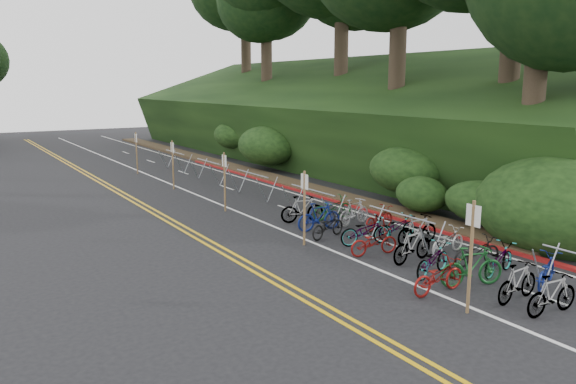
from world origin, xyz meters
TOP-DOWN VIEW (x-y plane):
  - ground at (0.00, 0.00)m, footprint 120.00×120.00m
  - road_markings at (0.63, 10.10)m, footprint 7.47×80.00m
  - red_curb at (5.70, 12.00)m, footprint 0.25×28.00m
  - embankment at (12.96, 19.04)m, footprint 14.30×48.14m
  - bike_racks_rest at (3.00, 13.00)m, footprint 1.14×23.00m
  - signpost_near at (0.68, -1.76)m, footprint 0.08×0.40m
  - signposts_rest at (0.60, 14.00)m, footprint 0.08×18.40m
  - bike_front at (1.04, -0.50)m, footprint 0.63×1.74m
  - bike_valet at (2.94, 2.44)m, footprint 3.23×12.36m

SIDE VIEW (x-z plane):
  - ground at x=0.00m, z-range 0.00..0.00m
  - road_markings at x=0.63m, z-range 0.00..0.01m
  - red_curb at x=5.70m, z-range 0.00..0.10m
  - bike_front at x=1.04m, z-range 0.00..0.91m
  - bike_valet at x=2.94m, z-range -0.08..1.02m
  - bike_racks_rest at x=3.00m, z-range 0.27..1.44m
  - signposts_rest at x=0.60m, z-range 0.18..2.68m
  - signpost_near at x=0.68m, z-range 0.19..2.88m
  - embankment at x=12.96m, z-range -1.99..7.12m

